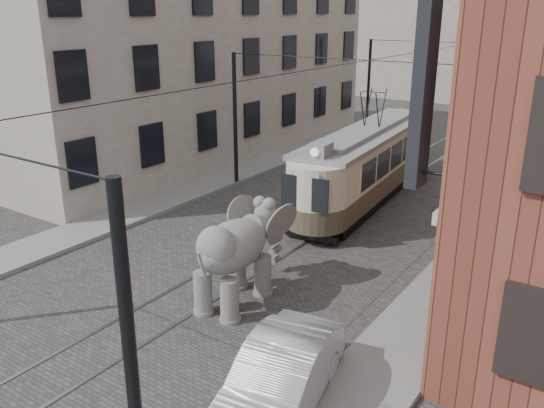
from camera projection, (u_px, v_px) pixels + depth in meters
The scene contains 10 objects.
ground at pixel (259, 256), 18.75m from camera, with size 120.00×120.00×0.00m, color #44423F.
tram_rails at pixel (259, 255), 18.75m from camera, with size 1.54×80.00×0.02m, color slate, non-canonical shape.
sidewalk_right at pixel (437, 304), 15.53m from camera, with size 2.00×60.00×0.15m, color slate.
sidewalk_left at pixel (125, 216), 22.19m from camera, with size 2.00×60.00×0.15m, color slate.
stucco_building at pixel (201, 63), 30.79m from camera, with size 7.00×24.00×10.00m, color gray.
distant_block at pixel (533, 19), 47.71m from camera, with size 28.00×10.00×14.00m, color gray.
catenary at pixel (330, 139), 21.78m from camera, with size 11.00×30.20×6.00m, color black, non-canonical shape.
tram at pixel (371, 146), 23.80m from camera, with size 2.39×11.60×4.60m, color beige, non-canonical shape.
elephant at pixel (233, 259), 15.29m from camera, with size 2.40×4.35×2.66m, color #66635E, non-canonical shape.
parked_car at pixel (279, 379), 11.31m from camera, with size 1.55×4.40×1.45m, color #A1A1A6.
Camera 1 is at (10.01, -13.95, 7.74)m, focal length 37.28 mm.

